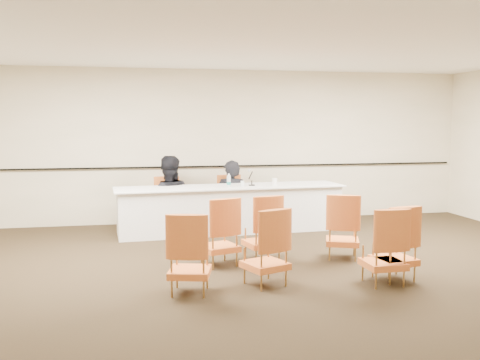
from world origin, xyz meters
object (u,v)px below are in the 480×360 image
Objects in this scene: aud_chair_front_right at (343,226)px; aud_chair_extra at (394,242)px; panel_table at (231,209)px; panelist_second_chair at (168,203)px; panelist_main at (231,206)px; panelist_second at (168,204)px; panelist_main_chair at (231,200)px; aud_chair_back_right at (384,246)px; aud_chair_back_mid at (265,246)px; drinking_glass at (242,184)px; aud_chair_front_mid at (262,228)px; aud_chair_front_left at (219,231)px; water_bottle at (229,180)px; microphone at (252,177)px; aud_chair_back_left at (190,253)px; coffee_cup at (275,182)px.

aud_chair_front_right and aud_chair_extra have the same top height.
panelist_second_chair is (-1.08, 0.53, 0.06)m from panel_table.
panelist_main is 0.97× the size of panelist_second.
panel_table is 4.33× the size of panelist_main_chair.
panelist_second_chair is 4.66m from aud_chair_back_right.
aud_chair_extra is (1.63, -0.10, 0.00)m from aud_chair_back_mid.
aud_chair_front_mid is at bearing -93.96° from drinking_glass.
panelist_main_chair is at bearing 58.83° from aud_chair_front_left.
panelist_main is 3.05m from aud_chair_front_right.
microphone is at bearing 10.71° from water_bottle.
aud_chair_front_mid is (-0.07, -2.73, 0.10)m from panelist_main.
panel_table is 1.20m from panelist_second.
panelist_main_chair is at bearing 64.32° from aud_chair_back_mid.
panelist_second is 3.90m from aud_chair_back_mid.
aud_chair_back_mid is at bearing 98.56° from panelist_main.
aud_chair_front_left is 0.66m from aud_chair_front_mid.
panelist_second_chair and aud_chair_back_left have the same top height.
aud_chair_front_right is at bearing -64.70° from panel_table.
water_bottle is 0.25× the size of aud_chair_front_left.
panelist_second_chair is 1.65m from microphone.
aud_chair_front_right is at bearing -72.37° from panelist_main_chair.
panelist_main reaches higher than aud_chair_back_left.
microphone is 0.21m from drinking_glass.
aud_chair_extra is (1.32, -3.97, 0.00)m from panelist_main_chair.
panelist_main_chair is at bearing 108.18° from microphone.
panelist_main is at bearing 131.81° from coffee_cup.
aud_chair_front_mid is at bearing -164.90° from aud_chair_front_right.
panelist_main reaches higher than microphone.
coffee_cup is 0.15× the size of aud_chair_front_left.
coffee_cup is (1.87, -0.66, 0.45)m from panelist_second.
panelist_main is at bearing 87.07° from aud_chair_back_left.
panelist_second_chair is 1.00× the size of aud_chair_extra.
panelist_second reaches higher than water_bottle.
panelist_second_chair is 3.90m from aud_chair_back_mid.
aud_chair_back_left is at bearing -107.85° from water_bottle.
aud_chair_back_right is (1.10, -4.11, 0.00)m from panelist_main_chair.
coffee_cup is (0.40, -0.10, -0.08)m from microphone.
panelist_main_chair and aud_chair_back_left have the same top height.
drinking_glass is 0.58m from coffee_cup.
panelist_second reaches higher than drinking_glass.
panelist_second_chair and aud_chair_extra have the same top height.
coffee_cup is 0.15× the size of aud_chair_back_left.
panelist_main_chair is at bearing 96.30° from drinking_glass.
aud_chair_front_mid is at bearing 129.42° from aud_chair_back_right.
aud_chair_back_left is at bearing -133.01° from aud_chair_front_right.
water_bottle is 0.25× the size of aud_chair_back_right.
aud_chair_front_right is at bearing -58.92° from water_bottle.
panelist_main_chair is at bearing 99.44° from aud_chair_extra.
panelist_second_chair is 4.01× the size of water_bottle.
panelist_second is 13.00× the size of coffee_cup.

